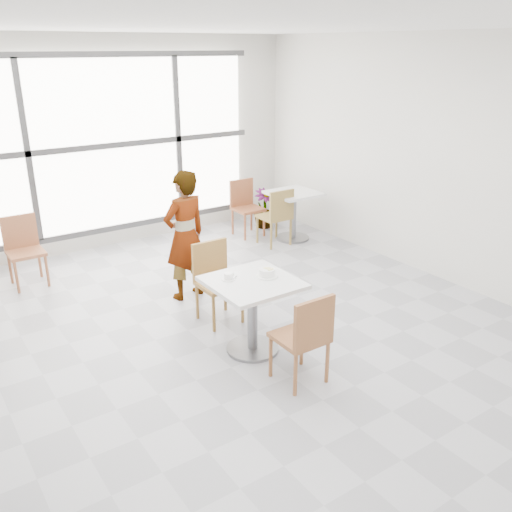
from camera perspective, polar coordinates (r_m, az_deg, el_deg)
floor at (r=5.74m, az=-1.71°, el=-8.45°), size 7.00×7.00×0.00m
ceiling at (r=5.00m, az=-2.11°, el=23.01°), size 7.00×7.00×0.00m
wall_back at (r=8.28m, az=-15.33°, el=11.11°), size 6.00×0.00×6.00m
wall_right at (r=7.20m, az=18.93°, el=9.32°), size 0.00×7.00×7.00m
window at (r=8.22m, az=-15.17°, el=11.05°), size 4.60×0.07×2.52m
main_table at (r=5.28m, az=-0.38°, el=-4.84°), size 0.80×0.80×0.75m
chair_near at (r=4.80m, az=5.19°, el=-8.09°), size 0.42×0.42×0.87m
chair_far at (r=5.93m, az=-4.28°, el=-2.10°), size 0.42×0.42×0.87m
oatmeal_bowl at (r=5.26m, az=1.16°, el=-1.72°), size 0.21×0.21×0.10m
coffee_cup at (r=5.20m, az=-2.88°, el=-2.16°), size 0.16×0.13×0.07m
person at (r=6.40m, az=-7.39°, el=2.11°), size 0.61×0.45×1.54m
bg_table_right at (r=8.45m, az=3.90°, el=4.94°), size 0.70×0.70×0.75m
bg_chair_left_far at (r=7.40m, az=-23.07°, el=1.00°), size 0.42×0.42×0.87m
bg_chair_right_near at (r=8.14m, az=2.23°, el=4.44°), size 0.42×0.42×0.87m
bg_chair_right_far at (r=8.66m, az=-1.13°, el=5.48°), size 0.42×0.42×0.87m
plant_right at (r=9.06m, az=0.84°, el=4.99°), size 0.38×0.38×0.64m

